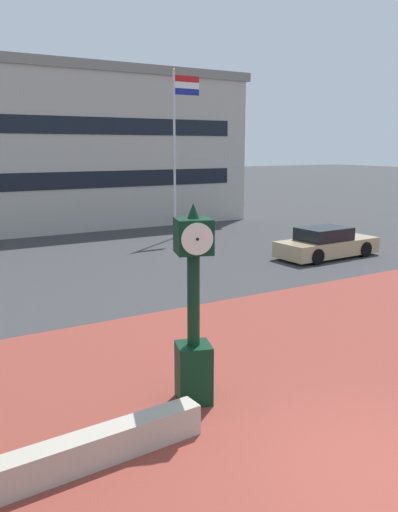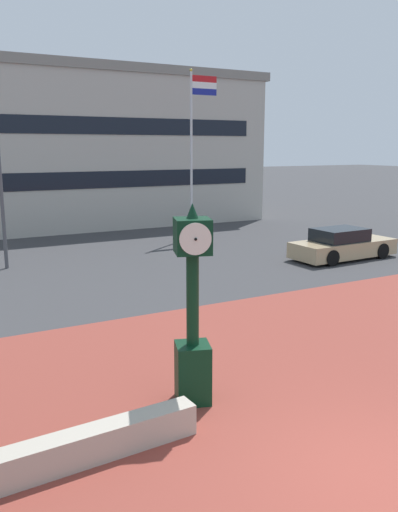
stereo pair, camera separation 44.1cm
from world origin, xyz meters
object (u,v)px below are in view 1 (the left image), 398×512
Objects in this scene: car_street_near at (326,244)px; civic_building at (4,148)px; street_clock at (194,319)px; flagpole_primary at (177,142)px.

civic_building is (-9.36, 16.71, 3.92)m from car_street_near.
street_clock is at bearing -94.26° from civic_building.
street_clock is 0.79× the size of car_street_near.
street_clock is 25.05m from civic_building.
flagpole_primary is at bearing -55.08° from civic_building.
civic_building is at bearing -152.62° from car_street_near.
car_street_near is 9.13m from flagpole_primary.
street_clock is 17.97m from flagpole_primary.
car_street_near is at bearing -60.74° from civic_building.
car_street_near is at bearing 54.42° from street_clock.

